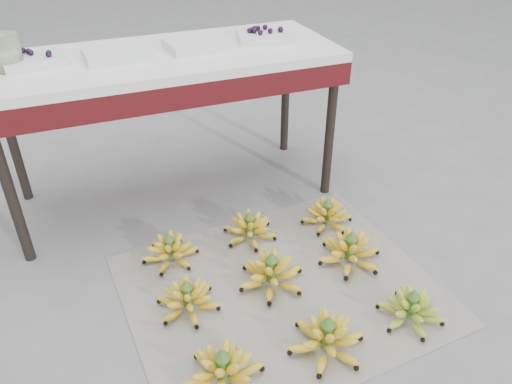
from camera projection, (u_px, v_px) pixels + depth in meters
name	position (u px, v px, depth m)	size (l,w,h in m)	color
ground	(257.00, 293.00, 2.09)	(60.00, 60.00, 0.00)	slate
newspaper_mat	(281.00, 289.00, 2.10)	(1.25, 1.05, 0.01)	white
bunch_front_left	(223.00, 372.00, 1.68)	(0.33, 0.33, 0.17)	yellow
bunch_front_center	(326.00, 338.00, 1.80)	(0.32, 0.32, 0.17)	yellow
bunch_front_right	(411.00, 309.00, 1.93)	(0.27, 0.27, 0.15)	#76A92D
bunch_mid_left	(188.00, 299.00, 1.98)	(0.29, 0.29, 0.15)	yellow
bunch_mid_center	(271.00, 273.00, 2.09)	(0.33, 0.33, 0.17)	yellow
bunch_mid_right	(350.00, 251.00, 2.21)	(0.34, 0.34, 0.17)	yellow
bunch_back_left	(170.00, 251.00, 2.23)	(0.31, 0.31, 0.15)	yellow
bunch_back_center	(250.00, 229.00, 2.37)	(0.27, 0.27, 0.15)	yellow
bunch_back_right	(327.00, 215.00, 2.46)	(0.32, 0.32, 0.15)	yellow
vendor_table	(166.00, 72.00, 2.35)	(1.62, 0.65, 0.78)	black
tray_far_left	(35.00, 60.00, 2.14)	(0.29, 0.23, 0.07)	silver
tray_left	(116.00, 54.00, 2.21)	(0.29, 0.22, 0.04)	silver
tray_right	(196.00, 44.00, 2.34)	(0.30, 0.23, 0.04)	silver
tray_far_right	(265.00, 36.00, 2.45)	(0.31, 0.25, 0.07)	silver
glass_jar	(6.00, 52.00, 2.06)	(0.12, 0.12, 0.15)	beige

